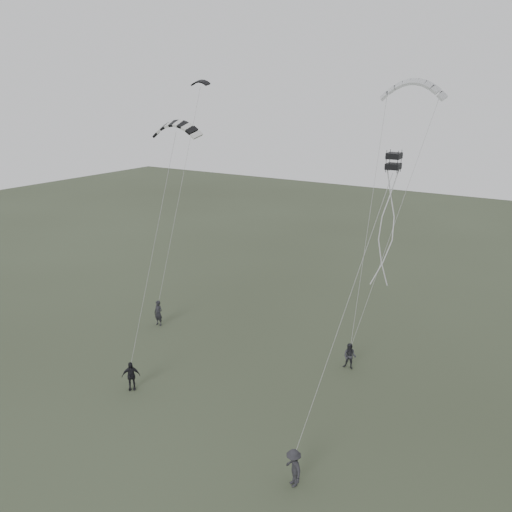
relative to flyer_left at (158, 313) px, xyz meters
The scene contains 9 objects.
ground 9.48m from the flyer_left, 36.27° to the right, with size 140.00×140.00×0.00m, color #343B28.
flyer_left is the anchor object (origin of this frame).
flyer_right 14.17m from the flyer_left, ahead, with size 0.80×0.62×1.65m, color #27262C.
flyer_center 8.38m from the flyer_left, 58.01° to the right, with size 1.00×0.42×1.71m, color black.
flyer_far 17.97m from the flyer_left, 29.25° to the right, with size 1.13×0.65×1.75m, color #242328.
kite_dark_small 16.85m from the flyer_left, 86.00° to the left, with size 1.48×0.44×0.50m, color black, non-canonical shape.
kite_pale_large 23.14m from the flyer_left, 30.52° to the left, with size 3.97×0.89×1.63m, color #A8AAAD, non-canonical shape.
kite_striped 13.82m from the flyer_left, 13.89° to the right, with size 3.14×0.78×1.22m, color black, non-canonical shape.
kite_box 21.43m from the flyer_left, 10.62° to the right, with size 0.57×0.57×0.69m, color black, non-canonical shape.
Camera 1 is at (15.93, -18.80, 15.86)m, focal length 35.00 mm.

